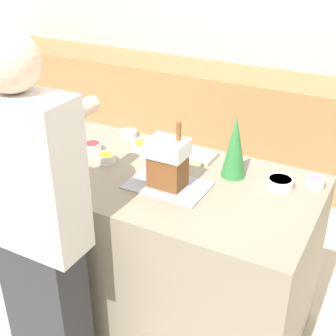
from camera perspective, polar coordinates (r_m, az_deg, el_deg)
name	(u,v)px	position (r m, az deg, el deg)	size (l,w,h in m)	color
ground_plane	(163,316)	(2.96, -0.63, -17.55)	(12.00, 12.00, 0.00)	beige
wall_back	(293,27)	(4.36, 14.98, 16.32)	(8.00, 0.05, 2.60)	beige
back_cabinet_block	(272,129)	(4.30, 12.51, 4.68)	(6.00, 0.60, 0.92)	#9E7547
kitchen_island	(162,252)	(2.64, -0.68, -10.23)	(1.57, 0.86, 0.96)	gray
baking_tray	(168,185)	(2.29, -0.04, -2.14)	(0.39, 0.26, 0.01)	#9E9EA8
gingerbread_house	(168,161)	(2.23, -0.03, 0.80)	(0.18, 0.15, 0.33)	brown
decorative_tree	(235,147)	(2.34, 8.16, 2.58)	(0.13, 0.13, 0.32)	#33843D
candy_bowl_far_left	(144,146)	(2.65, -2.95, 2.73)	(0.13, 0.13, 0.04)	silver
candy_bowl_far_right	(280,182)	(2.34, 13.50, -1.73)	(0.13, 0.13, 0.05)	white
candy_bowl_front_corner	(92,147)	(2.67, -9.26, 2.59)	(0.11, 0.11, 0.05)	white
candy_bowl_behind_tray	(129,133)	(2.83, -4.82, 4.27)	(0.10, 0.10, 0.04)	silver
candy_bowl_beside_tree	(106,158)	(2.52, -7.52, 1.22)	(0.10, 0.10, 0.05)	white
candy_bowl_center_rear	(315,182)	(2.39, 17.52, -1.65)	(0.09, 0.09, 0.04)	silver
cookbook	(197,156)	(2.57, 3.55, 1.52)	(0.20, 0.16, 0.02)	#CCB78C
person	(37,231)	(2.12, -15.68, -7.38)	(0.47, 0.58, 1.78)	#333338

